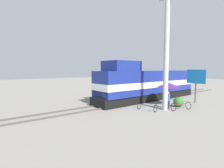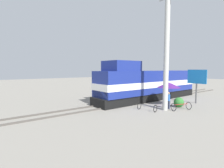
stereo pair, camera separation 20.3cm
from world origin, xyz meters
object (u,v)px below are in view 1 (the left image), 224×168
(person_bystander, at_px, (168,100))
(bicycle, at_px, (181,106))
(billboard_sign, at_px, (196,78))
(bicycle_spare, at_px, (147,107))
(utility_pole, at_px, (166,47))
(locomotive, at_px, (147,84))
(vendor_umbrella, at_px, (168,85))

(person_bystander, distance_m, bicycle, 1.33)
(billboard_sign, relative_size, bicycle_spare, 2.06)
(billboard_sign, distance_m, person_bystander, 5.32)
(utility_pole, bearing_deg, locomotive, 148.02)
(bicycle, bearing_deg, person_bystander, 35.96)
(billboard_sign, distance_m, bicycle_spare, 7.74)
(utility_pole, relative_size, person_bystander, 7.08)
(bicycle, distance_m, bicycle_spare, 3.31)
(billboard_sign, distance_m, bicycle, 5.24)
(locomotive, height_order, bicycle_spare, locomotive)
(vendor_umbrella, xyz_separation_m, person_bystander, (0.92, -1.38, -1.33))
(locomotive, bearing_deg, bicycle, -17.79)
(utility_pole, bearing_deg, vendor_umbrella, 116.69)
(locomotive, xyz_separation_m, bicycle_spare, (3.85, -4.55, -1.66))
(locomotive, relative_size, person_bystander, 9.78)
(utility_pole, bearing_deg, bicycle, 47.25)
(utility_pole, relative_size, billboard_sign, 3.06)
(billboard_sign, bearing_deg, locomotive, -151.35)
(utility_pole, xyz_separation_m, bicycle_spare, (-0.88, -1.60, -5.61))
(person_bystander, height_order, bicycle, person_bystander)
(utility_pole, distance_m, bicycle, 5.78)
(utility_pole, relative_size, bicycle_spare, 6.31)
(vendor_umbrella, xyz_separation_m, bicycle, (2.07, -0.98, -1.85))
(billboard_sign, bearing_deg, utility_pole, -91.85)
(person_bystander, xyz_separation_m, bicycle_spare, (-0.74, -2.31, -0.56))
(vendor_umbrella, distance_m, person_bystander, 2.12)
(person_bystander, bearing_deg, utility_pole, -79.21)
(utility_pole, xyz_separation_m, vendor_umbrella, (-1.05, 2.09, -3.73))
(person_bystander, bearing_deg, locomotive, 153.96)
(vendor_umbrella, relative_size, billboard_sign, 0.65)
(locomotive, height_order, utility_pole, utility_pole)
(utility_pole, distance_m, person_bystander, 5.10)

